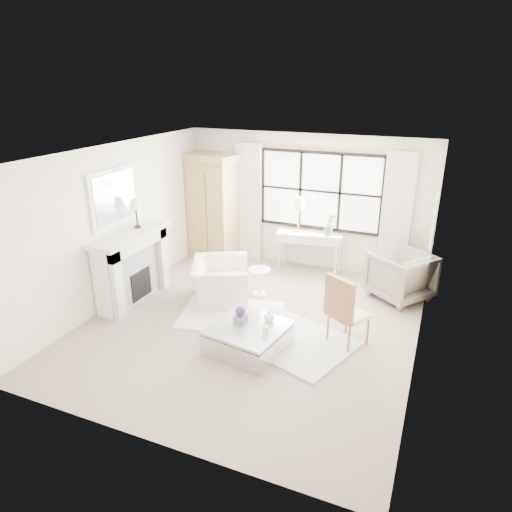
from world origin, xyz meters
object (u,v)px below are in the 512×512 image
object	(u,v)px
armoire	(213,206)
coffee_table	(248,338)
console_table	(309,251)
club_armchair	(220,282)

from	to	relation	value
armoire	coffee_table	xyz separation A→B (m)	(2.19, -3.12, -0.96)
console_table	club_armchair	distance (m)	2.20
armoire	console_table	world-z (taller)	armoire
console_table	coffee_table	size ratio (longest dim) A/B	1.18
console_table	coffee_table	bearing A→B (deg)	-98.80
club_armchair	coffee_table	world-z (taller)	club_armchair
coffee_table	armoire	bearing A→B (deg)	134.50
club_armchair	coffee_table	xyz separation A→B (m)	(1.09, -1.25, -0.17)
armoire	console_table	xyz separation A→B (m)	(2.13, 0.07, -0.74)
console_table	armoire	bearing A→B (deg)	172.05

